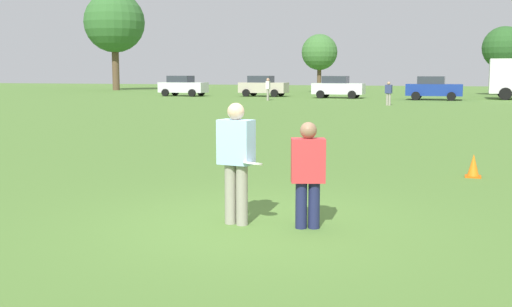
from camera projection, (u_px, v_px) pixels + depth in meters
ground_plane at (256, 224)px, 8.93m from camera, size 184.75×184.75×0.00m
player_thrower at (236, 157)px, 8.78m from camera, size 0.52×0.35×1.73m
player_defender at (308, 170)px, 8.58m from camera, size 0.52×0.39×1.48m
frisbee at (253, 163)px, 8.56m from camera, size 0.27×0.27×0.08m
traffic_cone at (473, 166)px, 12.86m from camera, size 0.32×0.32×0.48m
parked_car_near_left at (183, 86)px, 55.99m from camera, size 4.21×2.24×1.82m
parked_car_mid_left at (263, 86)px, 55.30m from camera, size 4.21×2.24×1.82m
parked_car_center at (338, 87)px, 51.72m from camera, size 4.21×2.24×1.82m
parked_car_mid_right at (434, 88)px, 48.25m from camera, size 4.21×2.24×1.82m
bystander_far_jogger at (268, 88)px, 47.47m from camera, size 0.31×0.49×1.69m
bystander_field_marshal at (389, 92)px, 40.38m from camera, size 0.46×0.33×1.54m
tree_west_oak at (114, 23)px, 73.37m from camera, size 7.08×7.08×11.50m
tree_west_maple at (319, 52)px, 65.59m from camera, size 3.75×3.75×6.10m
tree_center_elm at (504, 48)px, 57.08m from camera, size 3.88×3.88×6.30m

